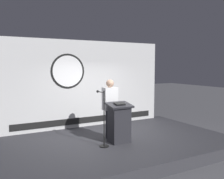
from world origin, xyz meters
name	(u,v)px	position (x,y,z in m)	size (l,w,h in m)	color
ground_plane	(114,150)	(0.00, 0.00, 0.00)	(40.00, 40.00, 0.00)	#4C4C51
stage_platform	(114,145)	(0.00, 0.00, 0.15)	(6.40, 4.00, 0.30)	#333338
banner_display	(87,84)	(-0.02, 1.85, 1.73)	(5.57, 0.12, 2.87)	silver
podium	(119,123)	(0.01, -0.26, 0.83)	(0.64, 0.50, 1.08)	#26262B
speaker_person	(110,108)	(-0.02, 0.22, 1.15)	(0.40, 0.26, 1.66)	black
microphone_stand	(103,127)	(-0.52, -0.36, 0.80)	(0.24, 0.52, 1.42)	black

